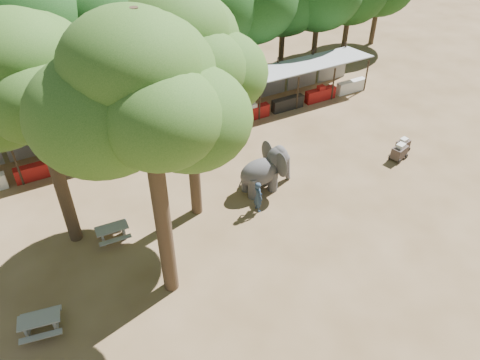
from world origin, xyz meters
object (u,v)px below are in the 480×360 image
yard_tree_back (181,54)px  cart_front (399,152)px  picnic_table_far (112,231)px  yard_tree_center (140,96)px  picnic_table_near (40,323)px  handler (258,197)px  elephant (266,169)px  cart_back (403,145)px  yard_tree_left (26,83)px

yard_tree_back → cart_front: size_ratio=9.14×
picnic_table_far → cart_front: bearing=-1.7°
yard_tree_center → picnic_table_near: bearing=178.9°
handler → picnic_table_far: (-7.25, 1.45, -0.40)m
elephant → cart_back: elephant is taller
handler → cart_back: (10.53, 0.56, -0.44)m
yard_tree_back → picnic_table_near: yard_tree_back is taller
picnic_table_near → cart_back: 21.92m
cart_back → handler: bearing=172.5°
cart_front → handler: bearing=164.1°
yard_tree_center → yard_tree_back: yard_tree_center is taller
cart_front → elephant: bearing=154.5°
cart_front → cart_back: (0.79, 0.53, -0.07)m
yard_tree_center → picnic_table_far: bearing=108.3°
picnic_table_far → handler: bearing=-8.2°
picnic_table_far → cart_back: (17.78, -0.88, -0.05)m
yard_tree_center → yard_tree_back: bearing=53.1°
yard_tree_back → cart_back: 15.78m
yard_tree_back → handler: bearing=-28.2°
picnic_table_far → cart_front: (16.99, -1.41, 0.03)m
yard_tree_back → picnic_table_far: (-4.27, -0.15, -8.04)m
yard_tree_back → picnic_table_near: 12.14m
yard_tree_center → yard_tree_back: (3.00, 4.00, -0.67)m
handler → picnic_table_far: 7.40m
cart_back → picnic_table_near: bearing=177.0°
elephant → cart_back: 9.31m
cart_front → cart_back: 0.95m
yard_tree_back → picnic_table_far: 9.11m
handler → cart_front: 9.75m
elephant → cart_front: 8.59m
yard_tree_center → cart_back: bearing=10.2°
yard_tree_left → picnic_table_near: size_ratio=6.07×
yard_tree_back → cart_front: bearing=-7.0°
cart_back → cart_front: bearing=-156.9°
cart_front → yard_tree_back: bearing=156.9°
picnic_table_near → yard_tree_back: bearing=35.2°
handler → picnic_table_far: handler is taller
yard_tree_center → yard_tree_back: size_ratio=1.06×
handler → picnic_table_far: bearing=81.5°
yard_tree_left → picnic_table_near: bearing=-114.5°
picnic_table_near → cart_front: cart_front is taller
yard_tree_left → cart_front: bearing=-7.8°
yard_tree_back → cart_back: yard_tree_back is taller
yard_tree_left → cart_front: size_ratio=8.87×
yard_tree_center → handler: (5.97, 2.41, -8.31)m
handler → cart_front: (9.74, 0.04, -0.37)m
yard_tree_back → elephant: 8.46m
picnic_table_far → cart_back: 17.80m
picnic_table_near → picnic_table_far: size_ratio=1.14×
cart_back → yard_tree_center: bearing=179.6°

